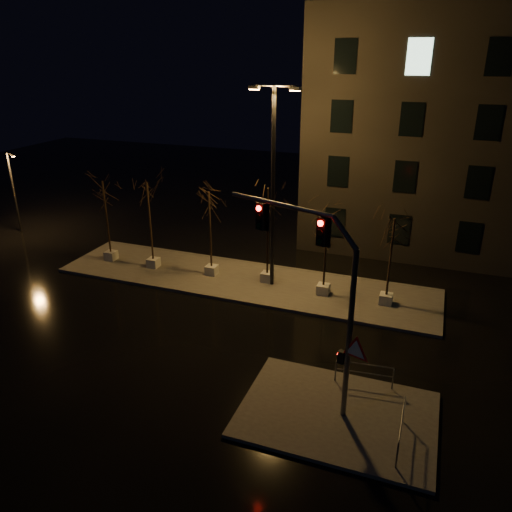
% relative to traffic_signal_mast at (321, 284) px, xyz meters
% --- Properties ---
extents(ground, '(90.00, 90.00, 0.00)m').
position_rel_traffic_signal_mast_xyz_m(ground, '(-6.58, 3.13, -5.03)').
color(ground, black).
rests_on(ground, ground).
extents(median, '(22.00, 5.00, 0.15)m').
position_rel_traffic_signal_mast_xyz_m(median, '(-6.58, 9.13, -4.95)').
color(median, '#484540').
rests_on(median, ground).
extents(sidewalk_corner, '(7.00, 5.00, 0.15)m').
position_rel_traffic_signal_mast_xyz_m(sidewalk_corner, '(0.92, -0.37, -4.95)').
color(sidewalk_corner, '#484540').
rests_on(sidewalk_corner, ground).
extents(tree_0, '(1.80, 1.80, 5.20)m').
position_rel_traffic_signal_mast_xyz_m(tree_0, '(-15.49, 8.99, -0.93)').
color(tree_0, beige).
rests_on(tree_0, median).
extents(tree_1, '(1.80, 1.80, 5.40)m').
position_rel_traffic_signal_mast_xyz_m(tree_1, '(-12.36, 8.91, -0.78)').
color(tree_1, beige).
rests_on(tree_1, median).
extents(tree_2, '(1.80, 1.80, 5.16)m').
position_rel_traffic_signal_mast_xyz_m(tree_2, '(-8.56, 9.13, -0.96)').
color(tree_2, beige).
rests_on(tree_2, median).
extents(tree_3, '(1.80, 1.80, 5.62)m').
position_rel_traffic_signal_mast_xyz_m(tree_3, '(-5.17, 9.37, -0.62)').
color(tree_3, beige).
rests_on(tree_3, median).
extents(tree_4, '(1.80, 1.80, 4.60)m').
position_rel_traffic_signal_mast_xyz_m(tree_4, '(-1.80, 8.92, -1.39)').
color(tree_4, beige).
rests_on(tree_4, median).
extents(tree_5, '(1.80, 1.80, 4.81)m').
position_rel_traffic_signal_mast_xyz_m(tree_5, '(1.53, 8.93, -1.22)').
color(tree_5, beige).
rests_on(tree_5, median).
extents(traffic_signal_mast, '(5.75, 2.15, 7.43)m').
position_rel_traffic_signal_mast_xyz_m(traffic_signal_mast, '(0.00, 0.00, 0.00)').
color(traffic_signal_mast, '#525359').
rests_on(traffic_signal_mast, sidewalk_corner).
extents(streetlight_main, '(2.68, 0.41, 10.73)m').
position_rel_traffic_signal_mast_xyz_m(streetlight_main, '(-4.82, 9.13, 1.31)').
color(streetlight_main, black).
rests_on(streetlight_main, median).
extents(streetlight_far, '(1.12, 0.52, 5.84)m').
position_rel_traffic_signal_mast_xyz_m(streetlight_far, '(-25.21, 11.53, -1.82)').
color(streetlight_far, black).
rests_on(streetlight_far, ground).
extents(guard_rail_a, '(2.24, 0.28, 0.97)m').
position_rel_traffic_signal_mast_xyz_m(guard_rail_a, '(1.54, 1.63, -4.24)').
color(guard_rail_a, '#525359').
rests_on(guard_rail_a, sidewalk_corner).
extents(guard_rail_b, '(0.07, 2.34, 1.11)m').
position_rel_traffic_signal_mast_xyz_m(guard_rail_b, '(3.19, -1.14, -4.17)').
color(guard_rail_b, '#525359').
rests_on(guard_rail_b, sidewalk_corner).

